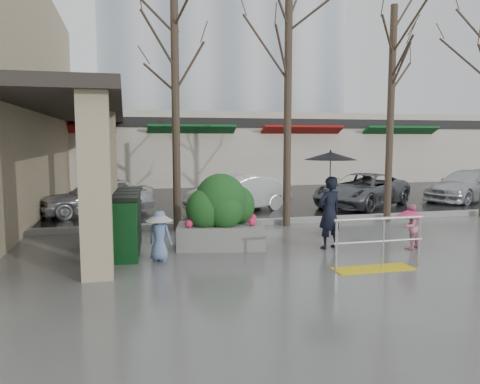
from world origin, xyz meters
name	(u,v)px	position (x,y,z in m)	size (l,w,h in m)	color
ground	(290,258)	(0.00, 0.00, 0.00)	(120.00, 120.00, 0.00)	#51514F
street_asphalt	(177,177)	(0.00, 22.00, 0.01)	(120.00, 36.00, 0.01)	black
curb	(244,223)	(0.00, 4.00, 0.07)	(120.00, 0.30, 0.15)	gray
canopy_slab	(81,108)	(-4.80, 8.00, 3.62)	(2.80, 18.00, 0.25)	#2D2823
pillar_front	(95,183)	(-3.90, -0.50, 1.75)	(0.55, 0.55, 3.50)	tan
pillar_back	(108,164)	(-3.90, 6.00, 1.75)	(0.55, 0.55, 3.50)	tan
storefront_row	(218,148)	(2.00, 17.97, 2.01)	(34.00, 6.74, 4.00)	beige
office_tower	(213,18)	(4.00, 30.00, 12.50)	(18.00, 12.00, 25.00)	#8C99A8
handrail	(377,250)	(1.36, -1.20, 0.38)	(1.90, 0.50, 1.03)	yellow
tree_west	(175,43)	(-2.00, 3.60, 5.08)	(3.20, 3.20, 6.80)	#382B21
tree_midwest	(288,43)	(1.20, 3.60, 5.23)	(3.20, 3.20, 7.00)	#382B21
tree_mideast	(392,61)	(4.50, 3.60, 4.86)	(3.20, 3.20, 6.50)	#382B21
woman	(330,191)	(1.20, 0.65, 1.36)	(1.22, 1.22, 2.29)	black
child_pink	(410,223)	(3.00, 0.15, 0.61)	(0.66, 0.66, 1.05)	pink
child_blue	(160,231)	(-2.71, 0.46, 0.63)	(0.62, 0.58, 1.07)	#6983BA
planter	(221,212)	(-1.22, 1.31, 0.83)	(2.15, 1.36, 1.75)	slate
news_boxes	(128,221)	(-3.34, 1.50, 0.68)	(0.71, 2.47, 1.36)	#0D3915
car_a	(97,196)	(-4.30, 7.05, 0.63)	(1.49, 3.70, 1.26)	silver
car_b	(239,193)	(0.51, 6.68, 0.63)	(1.33, 3.82, 1.26)	white
car_c	(362,190)	(5.25, 6.59, 0.63)	(2.09, 4.53, 1.26)	#595C61
car_d	(467,186)	(10.31, 7.13, 0.63)	(1.77, 4.34, 1.26)	silver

